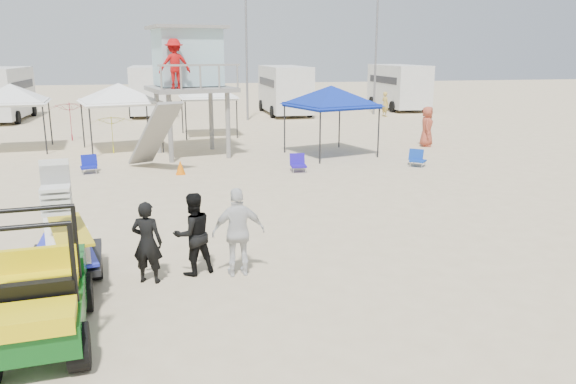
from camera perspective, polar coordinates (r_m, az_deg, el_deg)
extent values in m
plane|color=beige|center=(9.56, 0.84, -12.08)|extent=(140.00, 140.00, 0.00)
cube|color=#0B4A14|center=(9.16, -23.98, -10.69)|extent=(1.51, 2.67, 0.45)
cube|color=yellow|center=(9.06, -24.15, -9.10)|extent=(1.23, 0.83, 0.25)
cube|color=black|center=(11.30, -21.63, -6.40)|extent=(1.43, 1.95, 0.12)
cylinder|color=black|center=(11.47, -24.17, -7.47)|extent=(0.24, 0.50, 0.48)
imported|color=black|center=(10.74, -14.11, -4.99)|extent=(0.66, 0.54, 1.57)
imported|color=black|center=(10.96, -9.63, -4.22)|extent=(0.96, 0.86, 1.62)
imported|color=silver|center=(10.77, -5.05, -4.09)|extent=(1.03, 0.46, 1.73)
cylinder|color=gray|center=(22.45, -12.58, 6.36)|extent=(0.19, 0.19, 2.66)
cube|color=gray|center=(23.50, -9.87, 10.28)|extent=(3.78, 3.78, 0.17)
cube|color=#9EC3CC|center=(23.77, -10.03, 13.32)|extent=(2.83, 2.59, 2.23)
imported|color=#B20F0F|center=(22.38, -12.08, 12.61)|extent=(1.20, 0.69, 1.86)
cylinder|color=black|center=(21.80, 1.81, 5.76)|extent=(0.06, 0.06, 2.12)
pyramid|color=#0E279B|center=(23.33, 4.42, 10.74)|extent=(3.72, 3.72, 0.80)
cube|color=#0E279B|center=(23.39, 4.38, 8.79)|extent=(3.72, 3.72, 0.18)
cylinder|color=black|center=(24.42, -20.21, 5.84)|extent=(0.06, 0.06, 2.16)
pyramid|color=white|center=(25.53, -16.87, 10.55)|extent=(3.69, 3.69, 0.80)
cube|color=white|center=(25.58, -16.74, 8.76)|extent=(3.69, 3.69, 0.18)
pyramid|color=white|center=(27.02, -26.43, 9.85)|extent=(3.06, 3.06, 0.80)
cube|color=white|center=(27.08, -26.25, 8.17)|extent=(3.06, 3.06, 0.18)
cylinder|color=black|center=(27.99, -10.45, 7.27)|extent=(0.06, 0.06, 2.02)
pyramid|color=white|center=(29.15, -8.18, 11.09)|extent=(2.78, 2.78, 0.80)
cube|color=white|center=(29.20, -8.13, 9.53)|extent=(2.78, 2.78, 0.18)
imported|color=#A91227|center=(29.22, -21.18, 6.72)|extent=(2.71, 2.73, 1.90)
imported|color=#D1D312|center=(24.92, -17.34, 5.59)|extent=(2.52, 2.52, 1.62)
cone|color=orange|center=(20.15, -10.88, 2.48)|extent=(0.34, 0.34, 0.50)
cube|color=#0E179A|center=(21.16, -19.59, 2.38)|extent=(0.64, 0.61, 0.06)
cube|color=#0E179A|center=(21.36, -19.55, 3.03)|extent=(0.56, 0.29, 0.44)
cylinder|color=#B2B2B7|center=(21.02, -20.22, 1.92)|extent=(0.03, 0.03, 0.20)
cube|color=#220FA9|center=(20.18, 1.09, 2.66)|extent=(0.58, 0.54, 0.06)
cube|color=#220FA9|center=(20.37, 0.94, 3.34)|extent=(0.55, 0.22, 0.44)
cylinder|color=#B2B2B7|center=(19.96, 0.60, 2.19)|extent=(0.03, 0.03, 0.20)
cube|color=#0E37A0|center=(21.70, 13.05, 3.11)|extent=(0.74, 0.73, 0.06)
cube|color=#0E37A0|center=(21.87, 12.82, 3.74)|extent=(0.52, 0.48, 0.44)
cylinder|color=#B2B2B7|center=(21.45, 12.73, 2.67)|extent=(0.03, 0.03, 0.20)
cube|color=silver|center=(39.74, -27.06, 9.01)|extent=(2.50, 6.80, 3.00)
cube|color=black|center=(39.71, -27.13, 9.66)|extent=(2.54, 5.44, 0.50)
cube|color=silver|center=(39.95, -13.77, 10.15)|extent=(2.50, 6.50, 3.00)
cube|color=black|center=(39.92, -13.81, 10.79)|extent=(2.54, 5.20, 0.50)
cylinder|color=black|center=(38.04, -15.63, 7.81)|extent=(0.25, 0.80, 0.80)
cube|color=silver|center=(39.25, -0.37, 10.48)|extent=(2.50, 7.00, 3.00)
cube|color=black|center=(39.22, -0.37, 11.13)|extent=(2.54, 5.60, 0.50)
cylinder|color=black|center=(36.93, -1.57, 8.14)|extent=(0.25, 0.80, 0.80)
cube|color=silver|center=(43.37, 11.14, 10.56)|extent=(2.50, 6.60, 3.00)
cube|color=black|center=(43.35, 11.17, 11.15)|extent=(2.54, 5.28, 0.50)
cylinder|color=black|center=(41.05, 10.59, 8.51)|extent=(0.25, 0.80, 0.80)
cylinder|color=slate|center=(35.70, -4.23, 13.70)|extent=(0.14, 0.14, 8.00)
cylinder|color=slate|center=(39.40, 8.91, 13.60)|extent=(0.14, 0.14, 8.00)
imported|color=#BB9D46|center=(38.26, 9.84, 8.79)|extent=(0.57, 0.69, 1.64)
imported|color=#A7442F|center=(26.43, 13.93, 6.48)|extent=(0.92, 1.05, 1.81)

